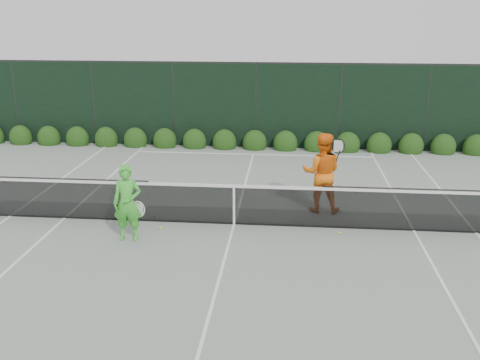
{
  "coord_description": "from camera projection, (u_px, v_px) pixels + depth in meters",
  "views": [
    {
      "loc": [
        1.23,
        -11.55,
        4.79
      ],
      "look_at": [
        0.11,
        0.3,
        1.0
      ],
      "focal_mm": 40.0,
      "sensor_mm": 36.0,
      "label": 1
    }
  ],
  "objects": [
    {
      "name": "tennis_net",
      "position": [
        233.0,
        203.0,
        12.37
      ],
      "size": [
        12.9,
        0.1,
        1.07
      ],
      "color": "black",
      "rests_on": "ground"
    },
    {
      "name": "player_woman",
      "position": [
        127.0,
        203.0,
        11.46
      ],
      "size": [
        0.67,
        0.44,
        1.69
      ],
      "rotation": [
        0.0,
        0.0,
        0.06
      ],
      "color": "green",
      "rests_on": "ground"
    },
    {
      "name": "hedge_row",
      "position": [
        255.0,
        143.0,
        19.24
      ],
      "size": [
        31.66,
        0.65,
        0.94
      ],
      "color": "#13360E",
      "rests_on": "ground"
    },
    {
      "name": "ground",
      "position": [
        234.0,
        224.0,
        12.52
      ],
      "size": [
        80.0,
        80.0,
        0.0
      ],
      "primitive_type": "plane",
      "color": "gray",
      "rests_on": "ground"
    },
    {
      "name": "tennis_balls",
      "position": [
        216.0,
        226.0,
        12.36
      ],
      "size": [
        4.44,
        0.76,
        0.07
      ],
      "color": "yellow",
      "rests_on": "ground"
    },
    {
      "name": "windscreen_fence",
      "position": [
        218.0,
        203.0,
        9.49
      ],
      "size": [
        32.0,
        21.07,
        3.06
      ],
      "color": "black",
      "rests_on": "ground"
    },
    {
      "name": "court_lines",
      "position": [
        234.0,
        224.0,
        12.52
      ],
      "size": [
        11.03,
        23.83,
        0.01
      ],
      "color": "white",
      "rests_on": "ground"
    },
    {
      "name": "player_man",
      "position": [
        322.0,
        173.0,
        13.08
      ],
      "size": [
        1.02,
        0.82,
        1.99
      ],
      "rotation": [
        0.0,
        0.0,
        3.07
      ],
      "color": "orange",
      "rests_on": "ground"
    }
  ]
}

